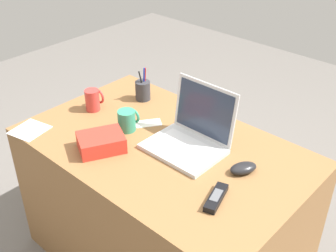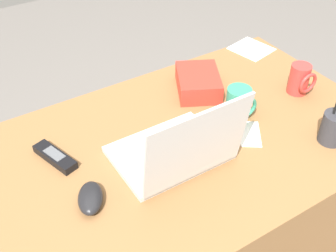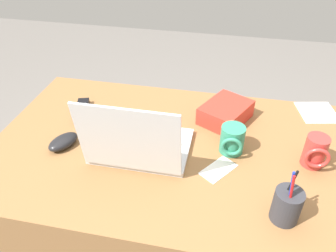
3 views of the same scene
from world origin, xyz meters
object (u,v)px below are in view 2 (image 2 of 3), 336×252
(coffee_mug_white, at_px, (239,102))
(snack_bag, at_px, (198,82))
(computer_mouse, at_px, (90,198))
(coffee_mug_tall, at_px, (300,79))
(cordless_phone, at_px, (55,157))
(pen_holder, at_px, (334,128))
(laptop, at_px, (177,150))

(coffee_mug_white, xyz_separation_m, snack_bag, (0.03, -0.18, -0.01))
(computer_mouse, xyz_separation_m, coffee_mug_tall, (-0.83, -0.08, 0.04))
(computer_mouse, xyz_separation_m, coffee_mug_white, (-0.57, -0.09, 0.03))
(computer_mouse, bearing_deg, cordless_phone, -58.73)
(computer_mouse, relative_size, snack_bag, 0.60)
(pen_holder, relative_size, snack_bag, 0.93)
(computer_mouse, distance_m, pen_holder, 0.75)
(pen_holder, bearing_deg, snack_bag, -66.66)
(laptop, distance_m, snack_bag, 0.38)
(laptop, distance_m, coffee_mug_white, 0.31)
(coffee_mug_white, height_order, coffee_mug_tall, coffee_mug_tall)
(coffee_mug_tall, relative_size, cordless_phone, 0.67)
(coffee_mug_white, xyz_separation_m, coffee_mug_tall, (-0.26, 0.01, 0.01))
(coffee_mug_white, height_order, snack_bag, coffee_mug_white)
(coffee_mug_tall, bearing_deg, computer_mouse, 5.29)
(computer_mouse, xyz_separation_m, cordless_phone, (0.02, -0.21, -0.01))
(cordless_phone, bearing_deg, coffee_mug_white, 169.07)
(pen_holder, bearing_deg, laptop, -19.79)
(coffee_mug_tall, height_order, snack_bag, coffee_mug_tall)
(computer_mouse, distance_m, cordless_phone, 0.21)
(coffee_mug_white, height_order, pen_holder, pen_holder)
(pen_holder, bearing_deg, cordless_phone, -26.24)
(laptop, height_order, snack_bag, laptop)
(coffee_mug_tall, xyz_separation_m, snack_bag, (0.29, -0.20, -0.02))
(pen_holder, distance_m, snack_bag, 0.48)
(computer_mouse, relative_size, coffee_mug_white, 1.16)
(laptop, bearing_deg, pen_holder, 160.21)
(computer_mouse, height_order, cordless_phone, computer_mouse)
(laptop, bearing_deg, coffee_mug_tall, -172.25)
(coffee_mug_tall, bearing_deg, coffee_mug_white, -3.15)
(laptop, bearing_deg, computer_mouse, 0.14)
(coffee_mug_tall, height_order, cordless_phone, coffee_mug_tall)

